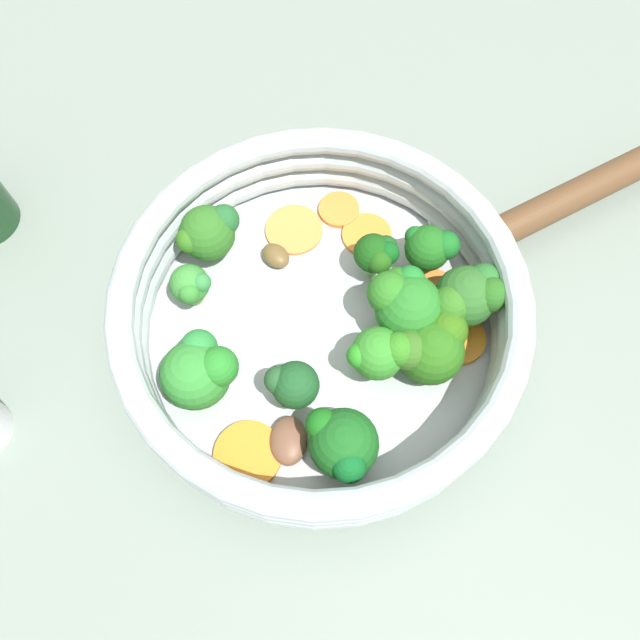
{
  "coord_description": "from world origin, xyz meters",
  "views": [
    {
      "loc": [
        0.18,
        -0.03,
        0.44
      ],
      "look_at": [
        0.0,
        0.0,
        0.03
      ],
      "focal_mm": 35.0,
      "sensor_mm": 36.0,
      "label": 1
    }
  ],
  "objects_px": {
    "carrot_slice_2": "(433,289)",
    "mushroom_piece_0": "(289,441)",
    "carrot_slice_3": "(248,455)",
    "mushroom_piece_1": "(276,256)",
    "broccoli_floret_0": "(339,444)",
    "broccoli_floret_3": "(191,286)",
    "carrot_slice_4": "(367,235)",
    "broccoli_floret_8": "(208,232)",
    "broccoli_floret_1": "(377,254)",
    "skillet": "(320,332)",
    "broccoli_floret_10": "(430,248)",
    "carrot_slice_6": "(443,322)",
    "broccoli_floret_9": "(380,353)",
    "broccoli_floret_7": "(468,296)",
    "broccoli_floret_5": "(291,384)",
    "carrot_slice_0": "(339,210)",
    "broccoli_floret_2": "(429,345)",
    "carrot_slice_1": "(458,338)",
    "broccoli_floret_4": "(199,371)",
    "carrot_slice_5": "(294,230)",
    "broccoli_floret_6": "(404,302)"
  },
  "relations": [
    {
      "from": "broccoli_floret_6",
      "to": "broccoli_floret_2",
      "type": "bearing_deg",
      "value": 19.78
    },
    {
      "from": "carrot_slice_1",
      "to": "broccoli_floret_4",
      "type": "height_order",
      "value": "broccoli_floret_4"
    },
    {
      "from": "carrot_slice_4",
      "to": "broccoli_floret_8",
      "type": "bearing_deg",
      "value": -91.65
    },
    {
      "from": "broccoli_floret_2",
      "to": "broccoli_floret_3",
      "type": "distance_m",
      "value": 0.17
    },
    {
      "from": "carrot_slice_4",
      "to": "broccoli_floret_10",
      "type": "relative_size",
      "value": 0.87
    },
    {
      "from": "carrot_slice_3",
      "to": "skillet",
      "type": "bearing_deg",
      "value": 143.24
    },
    {
      "from": "carrot_slice_4",
      "to": "broccoli_floret_7",
      "type": "xyz_separation_m",
      "value": [
        0.08,
        0.05,
        0.03
      ]
    },
    {
      "from": "carrot_slice_4",
      "to": "broccoli_floret_2",
      "type": "relative_size",
      "value": 0.68
    },
    {
      "from": "carrot_slice_3",
      "to": "broccoli_floret_10",
      "type": "distance_m",
      "value": 0.2
    },
    {
      "from": "carrot_slice_4",
      "to": "broccoli_floret_4",
      "type": "bearing_deg",
      "value": -52.7
    },
    {
      "from": "broccoli_floret_0",
      "to": "carrot_slice_0",
      "type": "bearing_deg",
      "value": 169.72
    },
    {
      "from": "skillet",
      "to": "broccoli_floret_4",
      "type": "bearing_deg",
      "value": -70.03
    },
    {
      "from": "carrot_slice_6",
      "to": "broccoli_floret_9",
      "type": "height_order",
      "value": "broccoli_floret_9"
    },
    {
      "from": "skillet",
      "to": "broccoli_floret_5",
      "type": "height_order",
      "value": "broccoli_floret_5"
    },
    {
      "from": "broccoli_floret_2",
      "to": "broccoli_floret_7",
      "type": "height_order",
      "value": "broccoli_floret_7"
    },
    {
      "from": "carrot_slice_3",
      "to": "broccoli_floret_8",
      "type": "xyz_separation_m",
      "value": [
        -0.16,
        -0.01,
        0.03
      ]
    },
    {
      "from": "carrot_slice_3",
      "to": "broccoli_floret_3",
      "type": "xyz_separation_m",
      "value": [
        -0.12,
        -0.02,
        0.02
      ]
    },
    {
      "from": "mushroom_piece_1",
      "to": "broccoli_floret_6",
      "type": "bearing_deg",
      "value": 50.5
    },
    {
      "from": "mushroom_piece_0",
      "to": "mushroom_piece_1",
      "type": "bearing_deg",
      "value": 175.63
    },
    {
      "from": "carrot_slice_0",
      "to": "broccoli_floret_6",
      "type": "distance_m",
      "value": 0.11
    },
    {
      "from": "broccoli_floret_1",
      "to": "broccoli_floret_5",
      "type": "xyz_separation_m",
      "value": [
        0.09,
        -0.08,
        -0.0
      ]
    },
    {
      "from": "broccoli_floret_1",
      "to": "broccoli_floret_8",
      "type": "distance_m",
      "value": 0.13
    },
    {
      "from": "broccoli_floret_0",
      "to": "broccoli_floret_3",
      "type": "xyz_separation_m",
      "value": [
        -0.13,
        -0.09,
        -0.0
      ]
    },
    {
      "from": "carrot_slice_3",
      "to": "mushroom_piece_1",
      "type": "xyz_separation_m",
      "value": [
        -0.15,
        0.04,
        0.0
      ]
    },
    {
      "from": "broccoli_floret_10",
      "to": "broccoli_floret_3",
      "type": "bearing_deg",
      "value": -89.88
    },
    {
      "from": "broccoli_floret_1",
      "to": "broccoli_floret_8",
      "type": "relative_size",
      "value": 0.8
    },
    {
      "from": "carrot_slice_4",
      "to": "broccoli_floret_4",
      "type": "height_order",
      "value": "broccoli_floret_4"
    },
    {
      "from": "broccoli_floret_1",
      "to": "mushroom_piece_1",
      "type": "height_order",
      "value": "broccoli_floret_1"
    },
    {
      "from": "skillet",
      "to": "carrot_slice_0",
      "type": "distance_m",
      "value": 0.1
    },
    {
      "from": "mushroom_piece_1",
      "to": "broccoli_floret_7",
      "type": "bearing_deg",
      "value": 61.02
    },
    {
      "from": "broccoli_floret_1",
      "to": "broccoli_floret_2",
      "type": "xyz_separation_m",
      "value": [
        0.08,
        0.02,
        0.0
      ]
    },
    {
      "from": "carrot_slice_6",
      "to": "mushroom_piece_1",
      "type": "bearing_deg",
      "value": -122.82
    },
    {
      "from": "carrot_slice_5",
      "to": "broccoli_floret_9",
      "type": "bearing_deg",
      "value": 18.16
    },
    {
      "from": "broccoli_floret_0",
      "to": "broccoli_floret_6",
      "type": "xyz_separation_m",
      "value": [
        -0.09,
        0.06,
        0.01
      ]
    },
    {
      "from": "carrot_slice_6",
      "to": "broccoli_floret_2",
      "type": "relative_size",
      "value": 0.55
    },
    {
      "from": "carrot_slice_3",
      "to": "mushroom_piece_1",
      "type": "height_order",
      "value": "mushroom_piece_1"
    },
    {
      "from": "broccoli_floret_3",
      "to": "broccoli_floret_8",
      "type": "distance_m",
      "value": 0.04
    },
    {
      "from": "carrot_slice_1",
      "to": "broccoli_floret_9",
      "type": "height_order",
      "value": "broccoli_floret_9"
    },
    {
      "from": "carrot_slice_2",
      "to": "broccoli_floret_1",
      "type": "distance_m",
      "value": 0.05
    },
    {
      "from": "skillet",
      "to": "broccoli_floret_0",
      "type": "xyz_separation_m",
      "value": [
        0.09,
        -0.0,
        0.03
      ]
    },
    {
      "from": "broccoli_floret_2",
      "to": "carrot_slice_6",
      "type": "bearing_deg",
      "value": 141.33
    },
    {
      "from": "carrot_slice_2",
      "to": "mushroom_piece_0",
      "type": "height_order",
      "value": "mushroom_piece_0"
    },
    {
      "from": "broccoli_floret_10",
      "to": "carrot_slice_2",
      "type": "bearing_deg",
      "value": 3.88
    },
    {
      "from": "carrot_slice_6",
      "to": "broccoli_floret_8",
      "type": "bearing_deg",
      "value": -118.22
    },
    {
      "from": "broccoli_floret_0",
      "to": "mushroom_piece_0",
      "type": "relative_size",
      "value": 1.48
    },
    {
      "from": "skillet",
      "to": "carrot_slice_2",
      "type": "height_order",
      "value": "carrot_slice_2"
    },
    {
      "from": "mushroom_piece_1",
      "to": "carrot_slice_5",
      "type": "bearing_deg",
      "value": 143.31
    },
    {
      "from": "carrot_slice_3",
      "to": "broccoli_floret_7",
      "type": "height_order",
      "value": "broccoli_floret_7"
    },
    {
      "from": "broccoli_floret_0",
      "to": "mushroom_piece_0",
      "type": "bearing_deg",
      "value": -111.54
    },
    {
      "from": "carrot_slice_4",
      "to": "mushroom_piece_0",
      "type": "xyz_separation_m",
      "value": [
        0.15,
        -0.08,
        0.0
      ]
    }
  ]
}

